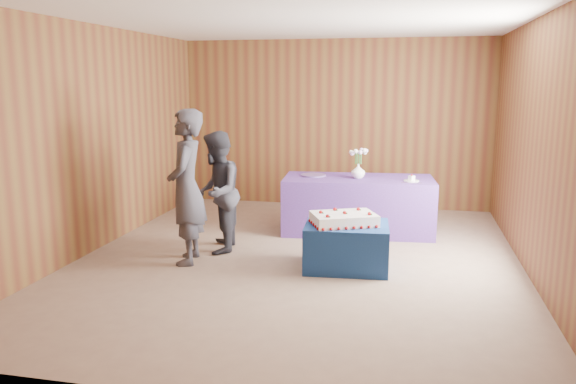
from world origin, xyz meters
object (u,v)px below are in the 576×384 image
(vase, at_px, (358,171))
(guest_left, at_px, (186,187))
(cake_table, at_px, (346,246))
(serving_table, at_px, (358,205))
(sheet_cake, at_px, (344,219))
(guest_right, at_px, (217,192))

(vase, relative_size, guest_left, 0.11)
(cake_table, distance_m, serving_table, 1.57)
(cake_table, height_order, sheet_cake, sheet_cake)
(serving_table, bearing_deg, cake_table, -94.21)
(vase, distance_m, guest_right, 1.99)
(cake_table, bearing_deg, guest_right, 164.91)
(vase, bearing_deg, sheet_cake, -90.15)
(sheet_cake, bearing_deg, serving_table, 65.39)
(serving_table, relative_size, vase, 10.33)
(cake_table, height_order, serving_table, serving_table)
(serving_table, height_order, vase, vase)
(sheet_cake, xyz_separation_m, guest_left, (-1.75, -0.14, 0.31))
(serving_table, xyz_separation_m, guest_right, (-1.57, -1.26, 0.35))
(guest_left, bearing_deg, vase, 120.89)
(cake_table, height_order, guest_left, guest_left)
(sheet_cake, xyz_separation_m, vase, (0.00, 1.55, 0.29))
(serving_table, distance_m, guest_right, 2.05)
(cake_table, distance_m, sheet_cake, 0.31)
(guest_right, bearing_deg, cake_table, 67.65)
(sheet_cake, bearing_deg, vase, 65.58)
(guest_left, bearing_deg, guest_right, 144.94)
(sheet_cake, xyz_separation_m, guest_right, (-1.56, 0.33, 0.17))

